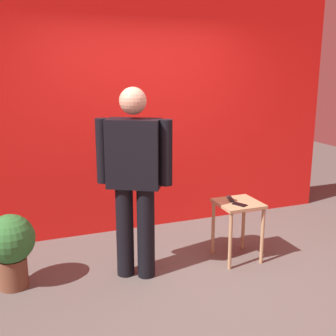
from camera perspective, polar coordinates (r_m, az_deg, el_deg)
The scene contains 7 objects.
ground_plane at distance 4.03m, azimuth 4.57°, elevation -15.72°, with size 12.00×12.00×0.00m, color #59544F.
back_wall_red at distance 5.11m, azimuth -3.43°, elevation 7.76°, with size 4.99×0.12×2.90m, color red.
standing_person at distance 3.90m, azimuth -4.51°, elevation -0.85°, with size 0.67×0.45×1.78m.
side_table at distance 4.44m, azimuth 9.28°, elevation -6.02°, with size 0.43×0.43×0.62m.
cell_phone at distance 4.31m, azimuth 9.51°, elevation -4.80°, with size 0.07×0.14×0.01m, color black.
tv_remote at distance 4.45m, azimuth 8.30°, elevation -4.09°, with size 0.04×0.17×0.02m, color black.
potted_plant at distance 4.12m, azimuth -20.21°, elevation -9.60°, with size 0.44×0.44×0.69m.
Camera 1 is at (-1.55, -3.15, 1.98)m, focal length 45.83 mm.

